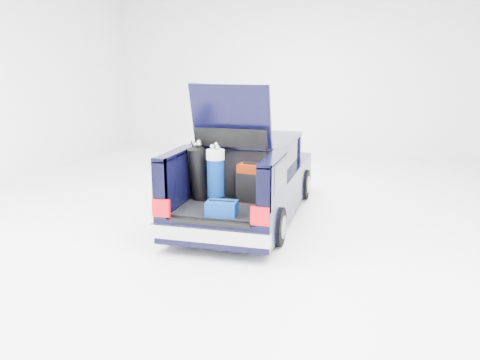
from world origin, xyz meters
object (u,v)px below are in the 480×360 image
(blue_duffel, at_px, (222,208))
(car, at_px, (249,179))
(red_suitcase, at_px, (251,183))
(blue_golf_bag, at_px, (216,176))
(black_golf_bag, at_px, (199,174))

(blue_duffel, bearing_deg, car, 90.06)
(red_suitcase, distance_m, blue_golf_bag, 0.57)
(blue_duffel, bearing_deg, red_suitcase, 71.09)
(car, bearing_deg, black_golf_bag, -110.96)
(car, height_order, black_golf_bag, car)
(red_suitcase, height_order, black_golf_bag, black_golf_bag)
(red_suitcase, relative_size, black_golf_bag, 0.66)
(black_golf_bag, distance_m, blue_duffel, 0.97)
(car, xyz_separation_m, black_golf_bag, (-0.50, -1.31, 0.36))
(red_suitcase, xyz_separation_m, black_golf_bag, (-0.83, -0.11, 0.13))
(black_golf_bag, xyz_separation_m, blue_golf_bag, (0.31, -0.06, -0.00))
(car, relative_size, red_suitcase, 7.19)
(blue_golf_bag, xyz_separation_m, blue_duffel, (0.30, -0.63, -0.33))
(black_golf_bag, xyz_separation_m, blue_duffel, (0.60, -0.69, -0.33))
(blue_duffel, bearing_deg, blue_golf_bag, 112.19)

